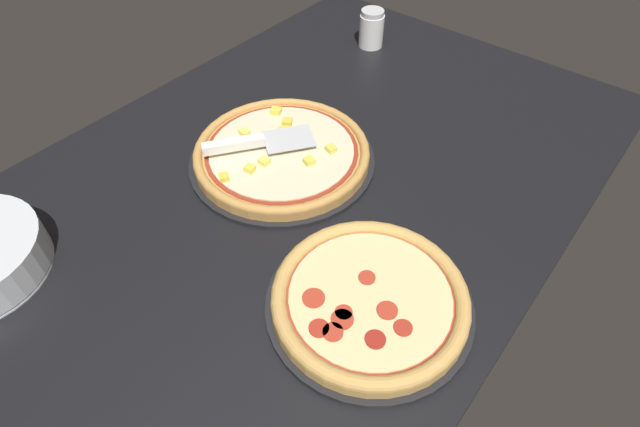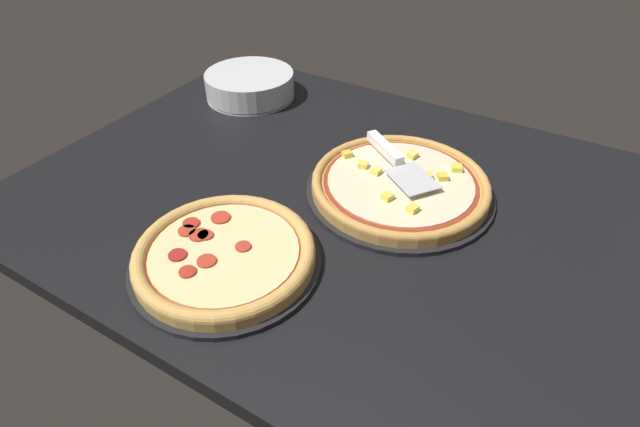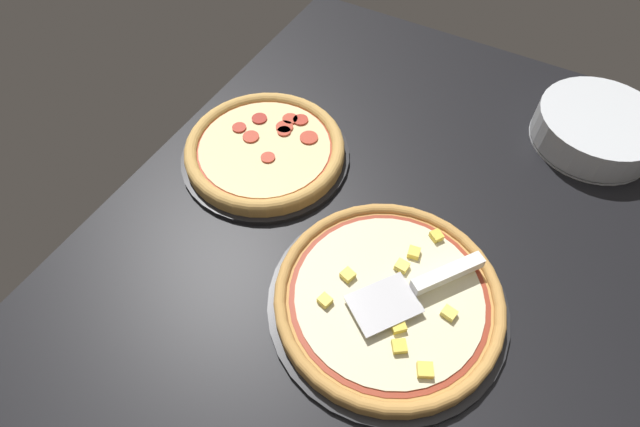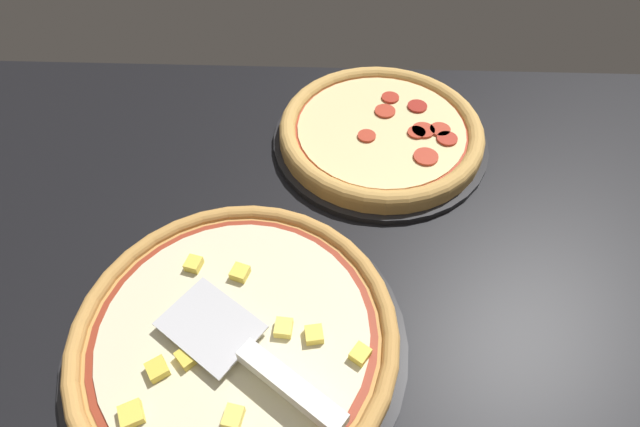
{
  "view_description": "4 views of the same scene",
  "coord_description": "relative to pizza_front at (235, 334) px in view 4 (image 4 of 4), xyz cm",
  "views": [
    {
      "loc": [
        57.18,
        51.52,
        70.51
      ],
      "look_at": [
        8.12,
        11.49,
        3.0
      ],
      "focal_mm": 28.0,
      "sensor_mm": 36.0,
      "label": 1
    },
    {
      "loc": [
        -30.14,
        75.75,
        62.88
      ],
      "look_at": [
        8.12,
        11.49,
        3.0
      ],
      "focal_mm": 28.0,
      "sensor_mm": 36.0,
      "label": 2
    },
    {
      "loc": [
        -38.48,
        -14.6,
        75.48
      ],
      "look_at": [
        8.12,
        11.49,
        3.0
      ],
      "focal_mm": 28.0,
      "sensor_mm": 36.0,
      "label": 3
    },
    {
      "loc": [
        9.66,
        -31.51,
        54.62
      ],
      "look_at": [
        8.12,
        11.49,
        3.0
      ],
      "focal_mm": 28.0,
      "sensor_mm": 36.0,
      "label": 4
    }
  ],
  "objects": [
    {
      "name": "serving_spatula",
      "position": [
        4.6,
        -5.11,
        2.75
      ],
      "size": [
        21.71,
        17.56,
        2.0
      ],
      "color": "silver",
      "rests_on": "pizza_front"
    },
    {
      "name": "pizza_pan_back",
      "position": [
        17.99,
        35.54,
        -2.04
      ],
      "size": [
        34.21,
        34.21,
        1.0
      ],
      "primitive_type": "cylinder",
      "color": "black",
      "rests_on": "ground_plane"
    },
    {
      "name": "pizza_front",
      "position": [
        0.0,
        0.0,
        0.0
      ],
      "size": [
        37.19,
        37.19,
        3.51
      ],
      "color": "#C68E47",
      "rests_on": "pizza_pan_front"
    },
    {
      "name": "pizza_pan_front",
      "position": [
        0.0,
        0.01,
        -2.04
      ],
      "size": [
        39.56,
        39.56,
        1.0
      ],
      "primitive_type": "cylinder",
      "color": "black",
      "rests_on": "ground_plane"
    },
    {
      "name": "ground_plane",
      "position": [
        0.88,
        6.29,
        -4.34
      ],
      "size": [
        152.63,
        99.81,
        3.6
      ],
      "primitive_type": "cube",
      "color": "black"
    },
    {
      "name": "pizza_back",
      "position": [
        18.03,
        35.54,
        -0.04
      ],
      "size": [
        32.16,
        32.16,
        3.13
      ],
      "color": "tan",
      "rests_on": "pizza_pan_back"
    }
  ]
}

